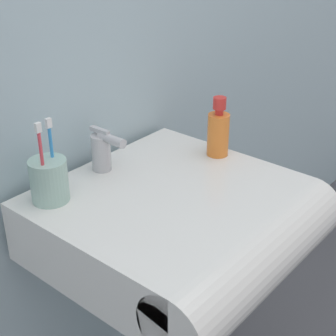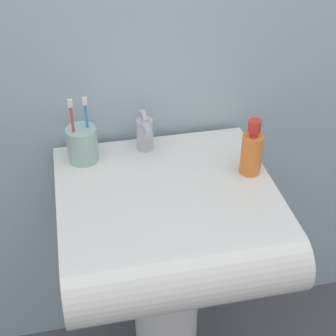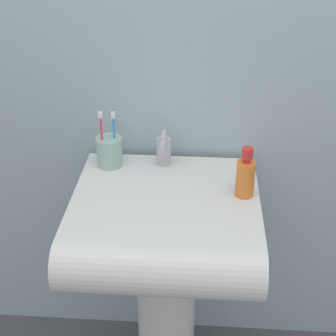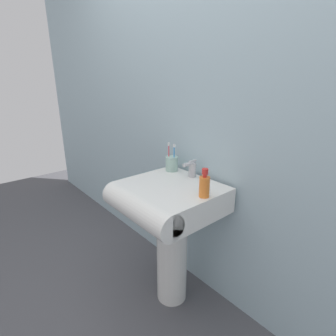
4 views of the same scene
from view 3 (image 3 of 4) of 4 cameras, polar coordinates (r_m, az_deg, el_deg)
wall_back at (r=1.56m, az=0.51°, el=15.39°), size 5.00×0.05×2.40m
sink_pedestal at (r=1.78m, az=-0.21°, el=-15.72°), size 0.19×0.19×0.65m
sink_basin at (r=1.47m, az=-0.39°, el=-6.53°), size 0.53×0.53×0.14m
faucet at (r=1.60m, az=-0.51°, el=2.05°), size 0.05×0.10×0.10m
toothbrush_cup at (r=1.61m, az=-6.52°, el=1.87°), size 0.08×0.08×0.19m
soap_bottle at (r=1.46m, az=8.58°, el=-0.90°), size 0.05×0.05×0.15m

